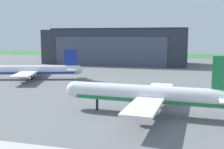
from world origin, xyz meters
TOP-DOWN VIEW (x-y plane):
  - ground_plane at (0.00, 0.00)m, footprint 440.00×440.00m
  - grass_field_strip at (0.00, 186.44)m, footprint 440.00×56.00m
  - maintenance_hangar at (-34.48, 104.05)m, footprint 86.20×33.36m
  - airliner_near_left at (1.61, -5.39)m, footprint 39.61×33.47m
  - airliner_far_right at (-52.14, 32.82)m, footprint 41.70×34.42m

SIDE VIEW (x-z plane):
  - ground_plane at x=0.00m, z-range 0.00..0.00m
  - grass_field_strip at x=0.00m, z-range 0.00..0.08m
  - airliner_far_right at x=-52.14m, z-range -2.38..9.41m
  - airliner_near_left at x=1.61m, z-range -2.26..11.07m
  - maintenance_hangar at x=-34.48m, z-range -0.46..21.50m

